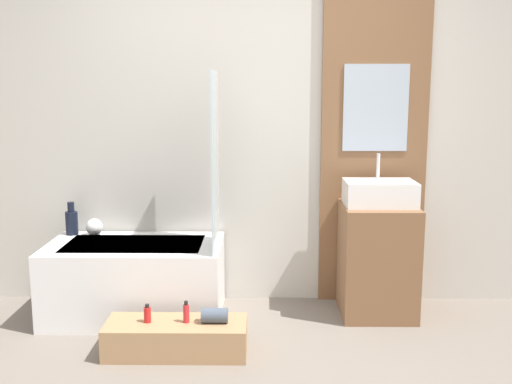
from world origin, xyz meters
name	(u,v)px	position (x,y,z in m)	size (l,w,h in m)	color
wall_tiled_back	(255,128)	(0.00, 1.58, 1.30)	(4.20, 0.06, 2.60)	beige
wall_wood_accent	(375,127)	(0.87, 1.53, 1.31)	(0.77, 0.04, 2.60)	brown
bathtub	(135,280)	(-0.83, 1.18, 0.26)	(1.21, 0.69, 0.53)	white
glass_shower_screen	(215,161)	(-0.26, 1.10, 1.11)	(0.01, 0.49, 1.18)	silver
wooden_step_bench	(176,338)	(-0.46, 0.59, 0.10)	(0.85, 0.33, 0.20)	#A87F56
vanity_cabinet	(377,260)	(0.87, 1.25, 0.39)	(0.51, 0.51, 0.79)	brown
sink	(380,193)	(0.87, 1.25, 0.87)	(0.48, 0.33, 0.35)	white
vase_tall_dark	(72,221)	(-1.34, 1.44, 0.62)	(0.09, 0.09, 0.24)	black
vase_round_light	(94,227)	(-1.17, 1.42, 0.59)	(0.12, 0.12, 0.12)	white
bottle_soap_primary	(147,314)	(-0.64, 0.59, 0.25)	(0.04, 0.04, 0.11)	red
bottle_soap_secondary	(186,313)	(-0.40, 0.59, 0.26)	(0.04, 0.04, 0.13)	red
towel_roll	(215,315)	(-0.23, 0.59, 0.24)	(0.09, 0.09, 0.16)	#4C5666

